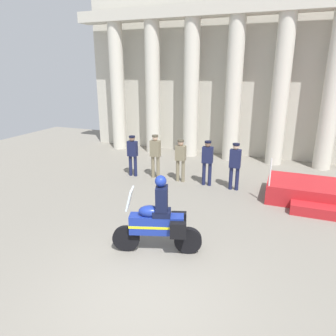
# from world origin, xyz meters

# --- Properties ---
(ground_plane) EXTENTS (28.00, 28.00, 0.00)m
(ground_plane) POSITION_xyz_m (0.00, 0.00, 0.00)
(ground_plane) COLOR gray
(colonnade_backdrop) EXTENTS (15.53, 1.57, 7.74)m
(colonnade_backdrop) POSITION_xyz_m (-0.28, 10.52, 3.90)
(colonnade_backdrop) COLOR beige
(colonnade_backdrop) RESTS_ON ground_plane
(reviewing_stand) EXTENTS (3.37, 2.25, 1.52)m
(reviewing_stand) POSITION_xyz_m (3.45, 5.90, 0.30)
(reviewing_stand) COLOR #B21E23
(reviewing_stand) RESTS_ON ground_plane
(officer_in_row_0) EXTENTS (0.38, 0.24, 1.64)m
(officer_in_row_0) POSITION_xyz_m (-3.42, 6.09, 0.96)
(officer_in_row_0) COLOR #191E42
(officer_in_row_0) RESTS_ON ground_plane
(officer_in_row_1) EXTENTS (0.38, 0.24, 1.71)m
(officer_in_row_1) POSITION_xyz_m (-2.49, 6.21, 1.01)
(officer_in_row_1) COLOR #7A7056
(officer_in_row_1) RESTS_ON ground_plane
(officer_in_row_2) EXTENTS (0.38, 0.24, 1.62)m
(officer_in_row_2) POSITION_xyz_m (-1.44, 6.17, 0.95)
(officer_in_row_2) COLOR #7A7056
(officer_in_row_2) RESTS_ON ground_plane
(officer_in_row_3) EXTENTS (0.38, 0.24, 1.67)m
(officer_in_row_3) POSITION_xyz_m (-0.40, 6.14, 0.99)
(officer_in_row_3) COLOR #191E42
(officer_in_row_3) RESTS_ON ground_plane
(officer_in_row_4) EXTENTS (0.38, 0.24, 1.68)m
(officer_in_row_4) POSITION_xyz_m (0.61, 6.05, 0.99)
(officer_in_row_4) COLOR #191E42
(officer_in_row_4) RESTS_ON ground_plane
(motorcycle_with_rider) EXTENTS (2.02, 0.94, 1.90)m
(motorcycle_with_rider) POSITION_xyz_m (-0.28, 1.43, 0.79)
(motorcycle_with_rider) COLOR black
(motorcycle_with_rider) RESTS_ON ground_plane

